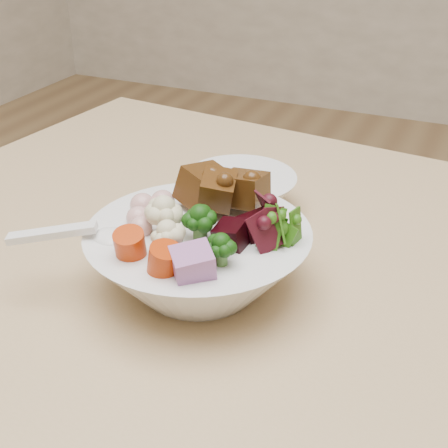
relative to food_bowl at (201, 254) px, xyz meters
The scene contains 3 objects.
food_bowl is the anchor object (origin of this frame).
soup_spoon 0.11m from the food_bowl, 148.24° to the right, with size 0.13×0.08×0.03m.
side_bowl 0.18m from the food_bowl, 99.76° to the left, with size 0.14×0.14×0.05m, color white, non-canonical shape.
Camera 1 is at (0.17, -0.46, 1.18)m, focal length 50.00 mm.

